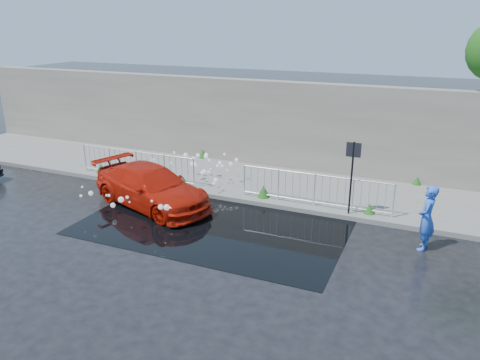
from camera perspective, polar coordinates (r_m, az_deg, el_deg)
The scene contains 12 objects.
ground at distance 13.98m, azimuth -6.76°, elevation -6.56°, with size 90.00×90.00×0.00m, color black.
pavement at distance 18.11m, azimuth 1.10°, elevation -0.08°, with size 30.00×4.00×0.15m, color #5E5F5A.
curb at distance 16.38m, azimuth -1.56°, elevation -2.17°, with size 30.00×0.25×0.16m, color #5E5F5A.
retaining_wall at distance 19.60m, azimuth 3.60°, elevation 6.91°, with size 30.00×0.60×3.50m, color #676356.
puddle at distance 14.55m, azimuth -3.08°, elevation -5.34°, with size 8.00×5.00×0.01m, color black.
sign_post at distance 14.76m, azimuth 13.53°, elevation 1.63°, with size 0.45×0.06×2.50m.
railing_left at distance 18.40m, azimuth -12.49°, elevation 1.94°, with size 5.05×0.05×1.10m.
railing_right at distance 15.53m, azimuth 9.07°, elevation -1.05°, with size 5.05×0.05×1.10m.
weeds at distance 17.68m, azimuth -0.46°, elevation 0.34°, with size 12.17×3.93×0.44m.
water_spray at distance 16.61m, azimuth -7.37°, elevation 0.48°, with size 3.67×5.44×1.08m.
red_car at distance 15.96m, azimuth -10.77°, elevation -0.83°, with size 1.89×4.65×1.35m, color #AE1506.
person at distance 13.62m, azimuth 21.81°, elevation -4.32°, with size 0.67×0.44×1.84m, color blue.
Camera 1 is at (6.46, -10.84, 6.01)m, focal length 35.00 mm.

